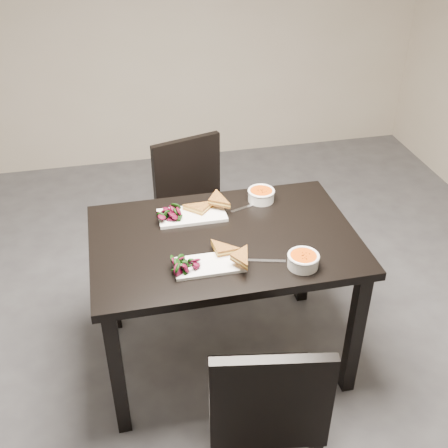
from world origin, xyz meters
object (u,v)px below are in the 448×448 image
object	(u,v)px
chair_far	(196,203)
plate_near	(209,265)
table	(224,254)
plate_far	(192,215)
soup_bowl_far	(261,194)
soup_bowl_near	(303,260)
chair_near	(266,405)

from	to	relation	value
chair_far	plate_near	distance (m)	0.98
table	plate_near	bearing A→B (deg)	-119.12
chair_far	plate_far	size ratio (longest dim) A/B	2.66
plate_far	soup_bowl_far	world-z (taller)	soup_bowl_far
plate_near	plate_far	world-z (taller)	plate_far
plate_near	plate_far	size ratio (longest dim) A/B	0.92
soup_bowl_near	plate_near	bearing A→B (deg)	167.49
plate_far	plate_near	bearing A→B (deg)	-89.49
chair_near	chair_far	xyz separation A→B (m)	(0.00, 1.47, 0.00)
plate_near	soup_bowl_near	size ratio (longest dim) A/B	2.18
chair_near	chair_far	size ratio (longest dim) A/B	1.00
table	soup_bowl_near	size ratio (longest dim) A/B	8.90
chair_far	soup_bowl_near	distance (m)	1.10
chair_near	plate_near	distance (m)	0.61
soup_bowl_near	chair_near	bearing A→B (deg)	-121.90
chair_near	soup_bowl_far	world-z (taller)	chair_near
table	soup_bowl_far	bearing A→B (deg)	47.42
table	soup_bowl_near	world-z (taller)	soup_bowl_near
chair_far	plate_far	xyz separation A→B (m)	(-0.11, -0.55, 0.27)
table	plate_near	world-z (taller)	plate_near
chair_near	soup_bowl_far	distance (m)	1.07
chair_near	soup_bowl_near	distance (m)	0.61
soup_bowl_far	soup_bowl_near	bearing A→B (deg)	-87.26
soup_bowl_near	chair_far	bearing A→B (deg)	105.18
chair_far	soup_bowl_near	world-z (taller)	chair_far
plate_far	soup_bowl_far	size ratio (longest dim) A/B	2.37
soup_bowl_far	chair_near	bearing A→B (deg)	-104.14
table	soup_bowl_far	xyz separation A→B (m)	(0.25, 0.27, 0.13)
soup_bowl_near	soup_bowl_far	xyz separation A→B (m)	(-0.03, 0.55, 0.00)
chair_near	table	bearing A→B (deg)	99.60
plate_far	table	bearing A→B (deg)	-60.35
chair_far	soup_bowl_far	size ratio (longest dim) A/B	6.28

